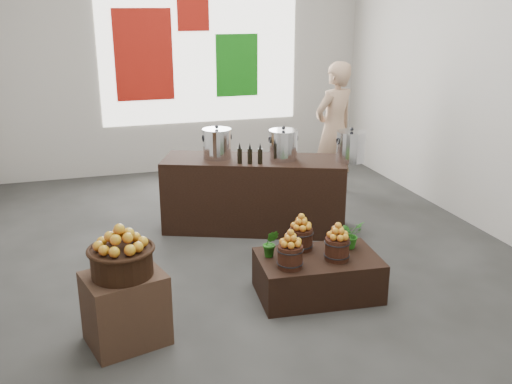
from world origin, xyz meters
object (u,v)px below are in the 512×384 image
object	(u,v)px
counter	(254,194)
stock_pot_left	(217,144)
display_table	(318,276)
stock_pot_center	(283,146)
crate	(126,308)
shopper	(334,129)
wicker_basket	(122,262)
stock_pot_right	(351,147)

from	to	relation	value
counter	stock_pot_left	distance (m)	0.76
display_table	stock_pot_center	xyz separation A→B (m)	(0.24, 1.68, 0.86)
crate	stock_pot_center	world-z (taller)	stock_pot_center
shopper	counter	bearing A→B (deg)	11.74
stock_pot_left	shopper	xyz separation A→B (m)	(1.90, 0.83, -0.10)
wicker_basket	shopper	bearing A→B (deg)	43.83
stock_pot_center	wicker_basket	bearing A→B (deg)	-136.15
wicker_basket	stock_pot_right	world-z (taller)	stock_pot_right
crate	wicker_basket	size ratio (longest dim) A/B	1.25
display_table	shopper	distance (m)	3.22
wicker_basket	shopper	world-z (taller)	shopper
stock_pot_right	crate	bearing A→B (deg)	-149.02
crate	shopper	bearing A→B (deg)	43.83
stock_pot_left	display_table	bearing A→B (deg)	-75.85
stock_pot_center	stock_pot_right	distance (m)	0.79
crate	shopper	world-z (taller)	shopper
counter	stock_pot_left	bearing A→B (deg)	180.00
stock_pot_center	crate	bearing A→B (deg)	-136.15
stock_pot_right	shopper	size ratio (longest dim) A/B	0.18
shopper	stock_pot_right	bearing A→B (deg)	51.06
display_table	counter	bearing A→B (deg)	97.42
display_table	stock_pot_right	world-z (taller)	stock_pot_right
wicker_basket	stock_pot_left	size ratio (longest dim) A/B	1.44
stock_pot_center	stock_pot_right	world-z (taller)	same
counter	shopper	distance (m)	1.86
stock_pot_left	stock_pot_center	xyz separation A→B (m)	(0.73, -0.30, 0.00)
crate	counter	size ratio (longest dim) A/B	0.28
wicker_basket	stock_pot_center	bearing A→B (deg)	43.85
crate	stock_pot_left	size ratio (longest dim) A/B	1.80
shopper	display_table	bearing A→B (deg)	41.45
stock_pot_right	counter	bearing A→B (deg)	158.07
crate	stock_pot_left	bearing A→B (deg)	59.88
crate	stock_pot_right	distance (m)	3.33
display_table	stock_pot_right	xyz separation A→B (m)	(0.97, 1.38, 0.86)
crate	display_table	xyz separation A→B (m)	(1.81, 0.29, -0.11)
counter	stock_pot_center	world-z (taller)	stock_pot_center
wicker_basket	counter	size ratio (longest dim) A/B	0.22
counter	stock_pot_right	distance (m)	1.29
crate	wicker_basket	xyz separation A→B (m)	(0.00, 0.00, 0.41)
crate	stock_pot_center	xyz separation A→B (m)	(2.05, 1.97, 0.76)
wicker_basket	stock_pot_center	size ratio (longest dim) A/B	1.44
counter	stock_pot_center	bearing A→B (deg)	0.00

